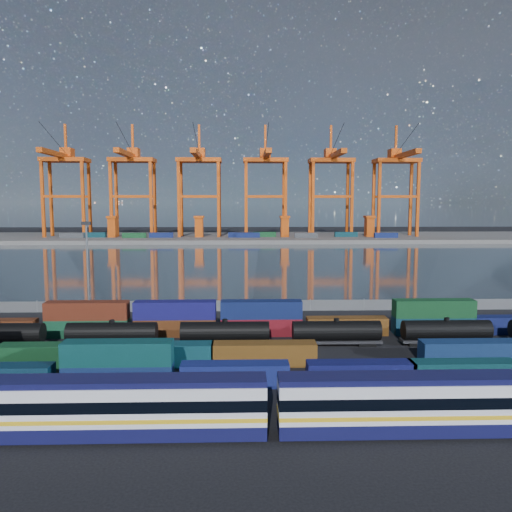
{
  "coord_description": "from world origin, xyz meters",
  "views": [
    {
      "loc": [
        -2.65,
        -62.38,
        19.88
      ],
      "look_at": [
        0.0,
        30.0,
        10.0
      ],
      "focal_mm": 35.0,
      "sensor_mm": 36.0,
      "label": 1
    }
  ],
  "objects": [
    {
      "name": "far_quay",
      "position": [
        0.0,
        210.0,
        1.0
      ],
      "size": [
        700.0,
        70.0,
        2.0
      ],
      "primitive_type": "cube",
      "color": "#514F4C",
      "rests_on": "ground"
    },
    {
      "name": "distant_mountains",
      "position": [
        63.02,
        1600.0,
        220.29
      ],
      "size": [
        2470.0,
        1100.0,
        520.0
      ],
      "color": "#1E2630",
      "rests_on": "ground"
    },
    {
      "name": "tanker_string",
      "position": [
        18.24,
        5.15,
        1.95
      ],
      "size": [
        121.17,
        2.72,
        3.89
      ],
      "color": "black",
      "rests_on": "ground"
    },
    {
      "name": "container_row_south",
      "position": [
        0.89,
        -9.75,
        2.0
      ],
      "size": [
        138.85,
        2.39,
        5.09
      ],
      "color": "#393C3E",
      "rests_on": "ground"
    },
    {
      "name": "ground",
      "position": [
        0.0,
        0.0,
        0.0
      ],
      "size": [
        700.0,
        700.0,
        0.0
      ],
      "primitive_type": "plane",
      "color": "black",
      "rests_on": "ground"
    },
    {
      "name": "harbor_water",
      "position": [
        0.0,
        105.0,
        0.01
      ],
      "size": [
        700.0,
        700.0,
        0.0
      ],
      "primitive_type": "plane",
      "color": "#29353B",
      "rests_on": "ground"
    },
    {
      "name": "yard_light_mast",
      "position": [
        -30.0,
        26.0,
        9.3
      ],
      "size": [
        1.6,
        0.4,
        16.6
      ],
      "color": "slate",
      "rests_on": "ground"
    },
    {
      "name": "container_row_mid",
      "position": [
        -17.79,
        -2.71,
        1.64
      ],
      "size": [
        141.98,
        2.61,
        5.57
      ],
      "color": "#434648",
      "rests_on": "ground"
    },
    {
      "name": "waterfront_fence",
      "position": [
        -0.0,
        28.0,
        1.0
      ],
      "size": [
        160.12,
        0.12,
        2.2
      ],
      "color": "#595B5E",
      "rests_on": "ground"
    },
    {
      "name": "straddle_carriers",
      "position": [
        -2.5,
        200.0,
        7.82
      ],
      "size": [
        140.0,
        7.0,
        11.1
      ],
      "color": "#C5460D",
      "rests_on": "far_quay"
    },
    {
      "name": "quay_containers",
      "position": [
        -11.0,
        195.46,
        3.3
      ],
      "size": [
        172.58,
        10.99,
        2.6
      ],
      "color": "navy",
      "rests_on": "far_quay"
    },
    {
      "name": "gantry_cranes",
      "position": [
        -7.5,
        203.38,
        37.33
      ],
      "size": [
        198.43,
        44.98,
        60.91
      ],
      "color": "#C5460D",
      "rests_on": "ground"
    },
    {
      "name": "container_row_north",
      "position": [
        3.23,
        11.13,
        2.14
      ],
      "size": [
        141.78,
        2.47,
        5.27
      ],
      "color": "navy",
      "rests_on": "ground"
    },
    {
      "name": "passenger_train",
      "position": [
        12.89,
        -21.73,
        2.66
      ],
      "size": [
        77.03,
        3.09,
        5.3
      ],
      "color": "silver",
      "rests_on": "ground"
    }
  ]
}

